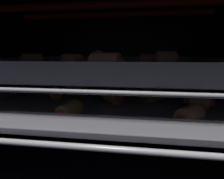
{
  "coord_description": "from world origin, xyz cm",
  "views": [
    {
      "loc": [
        4.77,
        -33.64,
        21.04
      ],
      "look_at": [
        0.0,
        5.8,
        11.9
      ],
      "focal_mm": 25.03,
      "sensor_mm": 36.0,
      "label": 1
    }
  ],
  "objects": [
    {
      "name": "pig_in_blanket_upper_1",
      "position": [
        -1.18,
        7.96,
        19.79
      ],
      "size": [
        5.84,
        2.56,
        2.47
      ],
      "rotation": [
        0.0,
        0.0,
        4.73
      ],
      "color": "tan",
      "rests_on": "baking_tray_upper"
    },
    {
      "name": "heating_element",
      "position": [
        0.0,
        -0.0,
        30.53
      ],
      "size": [
        46.43,
        16.95,
        1.57
      ],
      "color": "maroon"
    },
    {
      "name": "pig_in_blanket_upper_4",
      "position": [
        -6.16,
        -4.77,
        19.77
      ],
      "size": [
        5.15,
        4.01,
        2.43
      ],
      "rotation": [
        0.0,
        0.0,
        0.98
      ],
      "color": "tan",
      "rests_on": "baking_tray_upper"
    },
    {
      "name": "pig_in_blanket_lower_6",
      "position": [
        16.26,
        -6.86,
        13.29
      ],
      "size": [
        4.74,
        3.78,
        3.09
      ],
      "rotation": [
        0.0,
        0.0,
        4.43
      ],
      "color": "tan",
      "rests_on": "baking_tray_lower"
    },
    {
      "name": "baking_tray_upper",
      "position": [
        0.0,
        0.0,
        18.17
      ],
      "size": [
        46.16,
        33.8,
        2.7
      ],
      "color": "gray",
      "rests_on": "oven_rack_upper"
    },
    {
      "name": "pig_in_blanket_lower_4",
      "position": [
        -11.53,
        -2.53,
        13.08
      ],
      "size": [
        4.59,
        5.33,
        2.68
      ],
      "rotation": [
        0.0,
        0.0,
        0.62
      ],
      "color": "tan",
      "rests_on": "baking_tray_lower"
    },
    {
      "name": "pig_in_blanket_upper_6",
      "position": [
        -3.12,
        2.94,
        20.15
      ],
      "size": [
        4.22,
        4.88,
        3.2
      ],
      "rotation": [
        0.0,
        0.0,
        3.55
      ],
      "color": "tan",
      "rests_on": "baking_tray_upper"
    },
    {
      "name": "pig_in_blanket_lower_9",
      "position": [
        -3.83,
        -13.38,
        13.0
      ],
      "size": [
        3.23,
        4.81,
        2.51
      ],
      "rotation": [
        0.0,
        0.0,
        6.05
      ],
      "color": "tan",
      "rests_on": "baking_tray_lower"
    },
    {
      "name": "pig_in_blanket_upper_2",
      "position": [
        11.79,
        0.65,
        20.1
      ],
      "size": [
        5.4,
        3.4,
        3.09
      ],
      "rotation": [
        0.0,
        0.0,
        4.8
      ],
      "color": "tan",
      "rests_on": "baking_tray_upper"
    },
    {
      "name": "oven_rack_upper",
      "position": [
        0.0,
        0.0,
        17.23
      ],
      "size": [
        55.1,
        41.1,
        0.5
      ],
      "color": "slate"
    },
    {
      "name": "pig_in_blanket_lower_8",
      "position": [
        9.3,
        -3.12,
        13.28
      ],
      "size": [
        5.12,
        4.63,
        3.08
      ],
      "rotation": [
        0.0,
        0.0,
        5.38
      ],
      "color": "tan",
      "rests_on": "baking_tray_lower"
    },
    {
      "name": "baking_tray_lower",
      "position": [
        0.0,
        0.0,
        11.49
      ],
      "size": [
        46.16,
        33.8,
        2.9
      ],
      "color": "silver",
      "rests_on": "oven_rack_lower"
    },
    {
      "name": "pig_in_blanket_upper_8",
      "position": [
        8.66,
        3.89,
        19.83
      ],
      "size": [
        5.1,
        3.31,
        2.55
      ],
      "rotation": [
        0.0,
        0.0,
        4.45
      ],
      "color": "tan",
      "rests_on": "baking_tray_upper"
    },
    {
      "name": "pig_in_blanket_upper_7",
      "position": [
        -11.69,
        4.96,
        19.82
      ],
      "size": [
        3.82,
        6.02,
        2.52
      ],
      "rotation": [
        0.0,
        0.0,
        0.37
      ],
      "color": "#D7AA55",
      "rests_on": "baking_tray_upper"
    },
    {
      "name": "pig_in_blanket_lower_3",
      "position": [
        17.69,
        11.5,
        13.18
      ],
      "size": [
        3.58,
        6.31,
        2.88
      ],
      "rotation": [
        0.0,
        0.0,
        6.1
      ],
      "color": "tan",
      "rests_on": "baking_tray_lower"
    },
    {
      "name": "pig_in_blanket_lower_0",
      "position": [
        1.57,
        -5.29,
        13.27
      ],
      "size": [
        4.18,
        4.21,
        3.05
      ],
      "rotation": [
        0.0,
        0.0,
        0.78
      ],
      "color": "tan",
      "rests_on": "baking_tray_lower"
    },
    {
      "name": "oven_wall_back",
      "position": [
        0.0,
        21.57,
        16.46
      ],
      "size": [
        60.43,
        1.2,
        32.93
      ],
      "primitive_type": "cube",
      "color": "black",
      "rests_on": "ground_plane"
    },
    {
      "name": "oven_rack_lower",
      "position": [
        0.0,
        0.0,
        10.43
      ],
      "size": [
        55.36,
        41.1,
        0.77
      ],
      "color": "slate"
    },
    {
      "name": "pig_in_blanket_upper_5",
      "position": [
        1.51,
        -13.65,
        19.85
      ],
      "size": [
        5.07,
        3.33,
        2.6
      ],
      "rotation": [
        0.0,
        0.0,
        1.36
      ],
      "color": "tan",
      "rests_on": "baking_tray_upper"
    },
    {
      "name": "pig_in_blanket_lower_1",
      "position": [
        12.49,
        -13.61,
        13.1
      ],
      "size": [
        4.35,
        4.54,
        2.72
      ],
      "rotation": [
        0.0,
        0.0,
        2.42
      ],
      "color": "tan",
      "rests_on": "baking_tray_lower"
    },
    {
      "name": "ground_plane",
      "position": [
        0.0,
        0.0,
        -0.6
      ],
      "size": [
        60.43,
        44.34,
        1.2
      ],
      "primitive_type": "cube",
      "color": "black"
    },
    {
      "name": "pig_in_blanket_lower_7",
      "position": [
        -7.49,
        -0.52,
        13.43
      ],
      "size": [
        5.5,
        3.72,
        3.37
      ],
      "rotation": [
        0.0,
        0.0,
        1.67
      ],
      "color": "tan",
      "rests_on": "baking_tray_lower"
    },
    {
      "name": "pig_in_blanket_lower_5",
      "position": [
        -2.14,
        11.35,
        13.34
      ],
      "size": [
        4.92,
        3.52,
        3.19
      ],
      "rotation": [
        0.0,
        0.0,
        1.68
      ],
      "color": "tan",
      "rests_on": "baking_tray_lower"
    },
    {
      "name": "pig_in_blanket_upper_0",
      "position": [
        -17.08,
        -0.67,
        19.82
      ],
      "size": [
        4.03,
        5.15,
        2.53
      ],
      "rotation": [
        0.0,
        0.0,
        5.75
      ],
      "color": "tan",
      "rests_on": "baking_tray_upper"
    },
    {
      "name": "pig_in_blanket_lower_2",
      "position": [
        4.89,
        2.11,
        12.96
      ],
      "size": [
        4.66,
        3.31,
        2.44
      ],
      "rotation": [
        0.0,
        0.0,
        1.92
      ],
      "color": "tan",
      "rests_on": "baking_tray_lower"
    }
  ]
}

